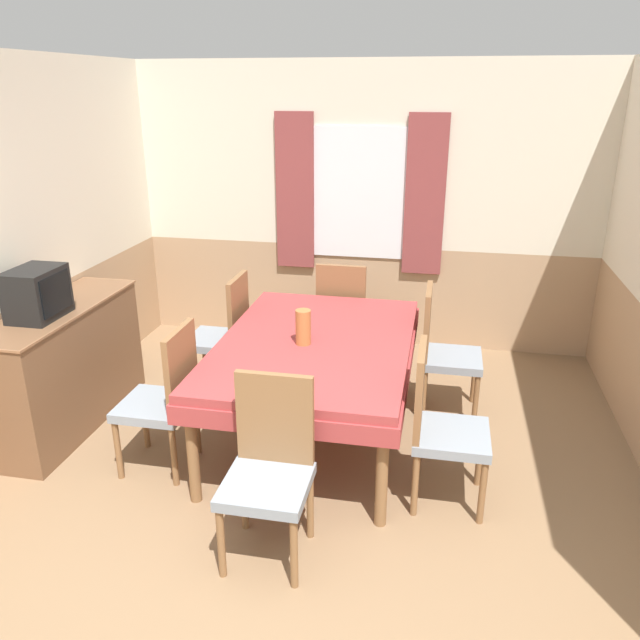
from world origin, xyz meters
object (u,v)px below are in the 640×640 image
at_px(chair_right_near, 439,423).
at_px(sideboard, 66,366).
at_px(chair_right_far, 442,348).
at_px(chair_head_near, 270,464).
at_px(tv, 37,293).
at_px(chair_left_far, 225,332).
at_px(chair_head_window, 343,313).
at_px(vase, 303,327).
at_px(chair_left_near, 165,396).
at_px(dining_table, 315,354).

relative_size(chair_right_near, sideboard, 0.68).
bearing_deg(chair_right_near, sideboard, -98.36).
xyz_separation_m(chair_right_far, chair_head_near, (-0.86, -1.74, 0.00)).
distance_m(chair_head_near, tv, 2.07).
xyz_separation_m(chair_left_far, tv, (-0.95, -0.92, 0.56)).
relative_size(chair_left_far, chair_head_window, 1.00).
height_order(chair_head_window, tv, tv).
height_order(chair_right_near, vase, chair_right_near).
distance_m(chair_right_far, chair_right_near, 1.13).
relative_size(chair_head_near, sideboard, 0.68).
bearing_deg(vase, tv, -170.86).
distance_m(chair_right_far, chair_left_near, 2.06).
distance_m(sideboard, tv, 0.64).
height_order(chair_left_far, chair_right_near, same).
bearing_deg(tv, vase, 9.14).
relative_size(chair_right_near, chair_head_near, 1.00).
xyz_separation_m(chair_right_near, sideboard, (-2.68, 0.39, -0.06)).
bearing_deg(dining_table, vase, -131.75).
bearing_deg(chair_left_far, chair_head_near, -153.64).
relative_size(dining_table, vase, 8.13).
height_order(chair_left_near, tv, tv).
bearing_deg(vase, chair_left_far, 141.28).
relative_size(chair_head_window, tv, 2.56).
height_order(dining_table, chair_head_window, chair_head_window).
xyz_separation_m(chair_right_near, tv, (-2.68, 0.21, 0.56)).
xyz_separation_m(tv, vase, (1.75, 0.28, -0.21)).
relative_size(chair_right_far, chair_head_near, 1.00).
relative_size(sideboard, tv, 3.78).
bearing_deg(chair_right_near, tv, -94.42).
relative_size(chair_right_near, vase, 4.13).
bearing_deg(sideboard, tv, -88.81).
height_order(chair_left_far, chair_head_near, same).
distance_m(dining_table, vase, 0.24).
height_order(chair_right_far, chair_head_near, same).
bearing_deg(dining_table, chair_head_window, 90.00).
bearing_deg(chair_left_far, chair_right_near, -123.17).
bearing_deg(chair_right_near, dining_table, -123.17).
height_order(chair_right_far, vase, chair_right_far).
bearing_deg(dining_table, chair_left_far, 146.83).
relative_size(chair_head_window, vase, 4.13).
height_order(sideboard, vase, vase).
distance_m(chair_head_window, sideboard, 2.26).
xyz_separation_m(chair_left_far, chair_head_near, (0.86, -1.74, 0.00)).
xyz_separation_m(sideboard, vase, (1.75, 0.09, 0.40)).
bearing_deg(chair_left_near, chair_left_far, 0.00).
height_order(dining_table, tv, tv).
relative_size(dining_table, chair_left_far, 1.97).
relative_size(chair_head_near, vase, 4.13).
bearing_deg(chair_head_near, chair_left_far, -63.64).
xyz_separation_m(chair_right_far, tv, (-2.68, -0.92, 0.56)).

